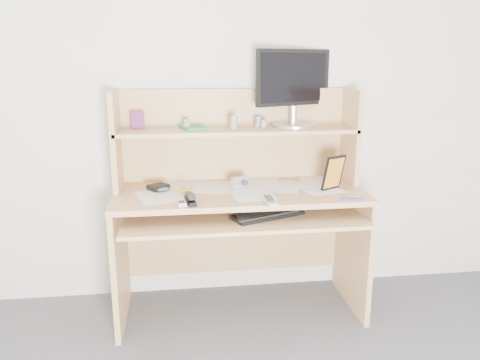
{
  "coord_description": "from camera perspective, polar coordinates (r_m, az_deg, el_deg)",
  "views": [
    {
      "loc": [
        -0.33,
        -1.04,
        1.46
      ],
      "look_at": [
        -0.01,
        1.43,
        0.82
      ],
      "focal_mm": 35.0,
      "sensor_mm": 36.0,
      "label": 1
    }
  ],
  "objects": [
    {
      "name": "tv_remote",
      "position": [
        2.41,
        3.59,
        -2.51
      ],
      "size": [
        0.07,
        0.18,
        0.02
      ],
      "primitive_type": "cube",
      "rotation": [
        0.0,
        0.0,
        0.1
      ],
      "color": "#A9A9A4",
      "rests_on": "paper_clutter"
    },
    {
      "name": "card_box",
      "position": [
        2.75,
        -12.35,
        7.13
      ],
      "size": [
        0.07,
        0.03,
        0.1
      ],
      "primitive_type": "cube",
      "rotation": [
        0.0,
        0.0,
        0.05
      ],
      "color": "maroon",
      "rests_on": "desk"
    },
    {
      "name": "flip_phone",
      "position": [
        2.38,
        -7.12,
        -2.74
      ],
      "size": [
        0.05,
        0.08,
        0.02
      ],
      "primitive_type": "cube",
      "rotation": [
        0.0,
        0.0,
        0.13
      ],
      "color": "#B7B7B9",
      "rests_on": "paper_clutter"
    },
    {
      "name": "chip_stack_b",
      "position": [
        2.77,
        2.26,
        7.09
      ],
      "size": [
        0.04,
        0.04,
        0.06
      ],
      "primitive_type": "cylinder",
      "rotation": [
        0.0,
        0.0,
        -0.14
      ],
      "color": "silver",
      "rests_on": "desk"
    },
    {
      "name": "game_case",
      "position": [
        2.67,
        11.35,
        0.88
      ],
      "size": [
        0.13,
        0.08,
        0.2
      ],
      "primitive_type": "cube",
      "rotation": [
        0.0,
        0.0,
        0.52
      ],
      "color": "black",
      "rests_on": "paper_clutter"
    },
    {
      "name": "shelf_book",
      "position": [
        2.7,
        -5.76,
        6.34
      ],
      "size": [
        0.16,
        0.19,
        0.02
      ],
      "primitive_type": "cube",
      "rotation": [
        0.0,
        0.0,
        0.33
      ],
      "color": "#2D714E",
      "rests_on": "desk"
    },
    {
      "name": "chip_stack_c",
      "position": [
        2.73,
        2.92,
        6.83
      ],
      "size": [
        0.04,
        0.04,
        0.05
      ],
      "primitive_type": "cylinder",
      "rotation": [
        0.0,
        0.0,
        -0.15
      ],
      "color": "black",
      "rests_on": "desk"
    },
    {
      "name": "chip_stack_d",
      "position": [
        2.67,
        -0.75,
        7.01
      ],
      "size": [
        0.05,
        0.05,
        0.08
      ],
      "primitive_type": "cylinder",
      "rotation": [
        0.0,
        0.0,
        -0.24
      ],
      "color": "silver",
      "rests_on": "desk"
    },
    {
      "name": "chip_stack_a",
      "position": [
        2.7,
        -6.49,
        6.75
      ],
      "size": [
        0.04,
        0.04,
        0.06
      ],
      "primitive_type": "cylinder",
      "rotation": [
        0.0,
        0.0,
        -0.08
      ],
      "color": "black",
      "rests_on": "desk"
    },
    {
      "name": "back_wall",
      "position": [
        2.87,
        -0.82,
        10.1
      ],
      "size": [
        3.6,
        0.04,
        2.5
      ],
      "primitive_type": "cube",
      "color": "silver",
      "rests_on": "floor"
    },
    {
      "name": "blue_pen",
      "position": [
        2.53,
        13.45,
        -2.19
      ],
      "size": [
        0.13,
        0.02,
        0.01
      ],
      "primitive_type": "cylinder",
      "rotation": [
        1.57,
        0.0,
        1.46
      ],
      "color": "#1722AD",
      "rests_on": "paper_clutter"
    },
    {
      "name": "keyboard",
      "position": [
        2.52,
        3.37,
        -4.18
      ],
      "size": [
        0.42,
        0.28,
        0.03
      ],
      "rotation": [
        0.0,
        0.0,
        0.39
      ],
      "color": "black",
      "rests_on": "desk"
    },
    {
      "name": "digital_camera",
      "position": [
        2.68,
        -0.06,
        -0.26
      ],
      "size": [
        0.11,
        0.08,
        0.06
      ],
      "primitive_type": "cube",
      "rotation": [
        0.0,
        0.0,
        0.4
      ],
      "color": "#ADADB0",
      "rests_on": "paper_clutter"
    },
    {
      "name": "paper_clutter",
      "position": [
        2.64,
        0.01,
        -1.24
      ],
      "size": [
        1.32,
        0.54,
        0.01
      ],
      "primitive_type": "cube",
      "color": "silver",
      "rests_on": "desk"
    },
    {
      "name": "monitor",
      "position": [
        2.81,
        6.56,
        11.34
      ],
      "size": [
        0.48,
        0.28,
        0.45
      ],
      "rotation": [
        0.0,
        0.0,
        0.43
      ],
      "color": "#B4B3B8",
      "rests_on": "desk"
    },
    {
      "name": "sticky_note_pad",
      "position": [
        2.66,
        -6.55,
        -1.16
      ],
      "size": [
        0.08,
        0.08,
        0.01
      ],
      "primitive_type": "cube",
      "rotation": [
        0.0,
        0.0,
        -0.09
      ],
      "color": "yellow",
      "rests_on": "desk"
    },
    {
      "name": "wallet",
      "position": [
        2.68,
        -9.93,
        -0.83
      ],
      "size": [
        0.13,
        0.13,
        0.03
      ],
      "primitive_type": "cube",
      "rotation": [
        0.0,
        0.0,
        0.65
      ],
      "color": "black",
      "rests_on": "paper_clutter"
    },
    {
      "name": "stapler",
      "position": [
        2.41,
        -6.09,
        -2.17
      ],
      "size": [
        0.06,
        0.15,
        0.05
      ],
      "primitive_type": "cube",
      "rotation": [
        0.0,
        0.0,
        0.16
      ],
      "color": "black",
      "rests_on": "paper_clutter"
    },
    {
      "name": "desk",
      "position": [
        2.73,
        -0.2,
        -1.98
      ],
      "size": [
        1.4,
        0.7,
        1.3
      ],
      "color": "tan",
      "rests_on": "floor"
    }
  ]
}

